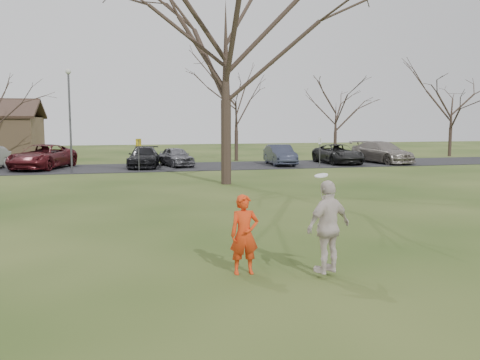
# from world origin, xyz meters

# --- Properties ---
(ground) EXTENTS (120.00, 120.00, 0.00)m
(ground) POSITION_xyz_m (0.00, 0.00, 0.00)
(ground) COLOR #1E380F
(ground) RESTS_ON ground
(parking_strip) EXTENTS (62.00, 6.50, 0.04)m
(parking_strip) POSITION_xyz_m (0.00, 25.00, 0.02)
(parking_strip) COLOR black
(parking_strip) RESTS_ON ground
(player_defender) EXTENTS (0.61, 0.41, 1.65)m
(player_defender) POSITION_xyz_m (-0.84, 0.21, 0.82)
(player_defender) COLOR red
(player_defender) RESTS_ON ground
(car_2) EXTENTS (4.37, 6.28, 1.59)m
(car_2) POSITION_xyz_m (-8.07, 25.49, 0.84)
(car_2) COLOR #4C1116
(car_2) RESTS_ON parking_strip
(car_3) EXTENTS (2.60, 4.96, 1.37)m
(car_3) POSITION_xyz_m (-1.53, 25.00, 0.73)
(car_3) COLOR black
(car_3) RESTS_ON parking_strip
(car_4) EXTENTS (2.43, 4.15, 1.33)m
(car_4) POSITION_xyz_m (0.71, 25.38, 0.70)
(car_4) COLOR slate
(car_4) RESTS_ON parking_strip
(car_5) EXTENTS (1.81, 4.46, 1.44)m
(car_5) POSITION_xyz_m (8.03, 24.55, 0.76)
(car_5) COLOR #2C3142
(car_5) RESTS_ON parking_strip
(car_6) EXTENTS (2.38, 5.12, 1.42)m
(car_6) POSITION_xyz_m (12.60, 24.71, 0.75)
(car_6) COLOR black
(car_6) RESTS_ON parking_strip
(car_7) EXTENTS (3.37, 5.86, 1.60)m
(car_7) POSITION_xyz_m (16.09, 24.50, 0.84)
(car_7) COLOR gray
(car_7) RESTS_ON parking_strip
(catching_play) EXTENTS (1.19, 0.83, 1.99)m
(catching_play) POSITION_xyz_m (0.73, -0.42, 1.04)
(catching_play) COLOR beige
(catching_play) RESTS_ON ground
(lamp_post) EXTENTS (0.34, 0.34, 6.27)m
(lamp_post) POSITION_xyz_m (-6.00, 22.50, 3.97)
(lamp_post) COLOR #47474C
(lamp_post) RESTS_ON ground
(sign_yellow) EXTENTS (0.35, 0.35, 2.08)m
(sign_yellow) POSITION_xyz_m (-2.00, 22.00, 1.45)
(sign_yellow) COLOR #47474C
(sign_yellow) RESTS_ON ground
(sign_white) EXTENTS (0.35, 0.35, 2.08)m
(sign_white) POSITION_xyz_m (10.00, 22.00, 1.45)
(sign_white) COLOR #47474C
(sign_white) RESTS_ON ground
(big_tree) EXTENTS (9.00, 9.00, 14.00)m
(big_tree) POSITION_xyz_m (2.00, 15.00, 7.00)
(big_tree) COLOR #352821
(big_tree) RESTS_ON ground
(small_tree_row) EXTENTS (55.00, 5.90, 8.50)m
(small_tree_row) POSITION_xyz_m (4.38, 30.06, 3.89)
(small_tree_row) COLOR #352821
(small_tree_row) RESTS_ON ground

